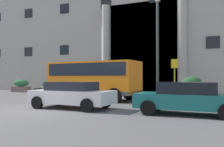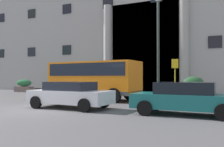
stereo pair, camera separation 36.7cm
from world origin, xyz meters
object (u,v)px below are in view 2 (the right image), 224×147
Objects in this scene: bus_stop_sign at (175,75)px; hedge_planter_entrance_right at (89,86)px; orange_minibus at (94,77)px; hedge_planter_far_east at (51,87)px; scooter_by_planter at (40,94)px; hedge_planter_west at (194,87)px; lamppost_plaza_centre at (158,39)px; hedge_planter_east at (24,86)px; parked_sedan_second at (185,98)px; parked_hatchback_near at (70,94)px.

bus_stop_sign reaches higher than hedge_planter_entrance_right.
orange_minibus is 3.83× the size of hedge_planter_far_east.
orange_minibus is at bearing 37.96° from scooter_by_planter.
lamppost_plaza_centre is (-2.11, -2.39, 3.49)m from hedge_planter_west.
parked_sedan_second reaches higher than hedge_planter_east.
hedge_planter_east is at bearing 169.38° from bus_stop_sign.
scooter_by_planter is (0.69, -7.44, -0.22)m from hedge_planter_entrance_right.
scooter_by_planter is 8.88m from lamppost_plaza_centre.
hedge_planter_far_east is 0.40× the size of parked_hatchback_near.
orange_minibus is 3.67m from scooter_by_planter.
bus_stop_sign is at bearing 22.56° from orange_minibus.
bus_stop_sign is 3.33m from hedge_planter_west.
lamppost_plaza_centre is (-1.29, 0.70, 2.58)m from bus_stop_sign.
orange_minibus is at bearing -56.94° from hedge_planter_entrance_right.
hedge_planter_entrance_right is at bearing 158.40° from lamppost_plaza_centre.
hedge_planter_west is 13.48m from hedge_planter_far_east.
hedge_planter_entrance_right is at bearing 117.25° from parked_hatchback_near.
bus_stop_sign is 2.96m from lamppost_plaza_centre.
hedge_planter_far_east is 12.66m from parked_hatchback_near.
hedge_planter_entrance_right is 0.41× the size of parked_hatchback_near.
hedge_planter_west is 11.15m from scooter_by_planter.
orange_minibus is 1.51× the size of parked_sedan_second.
parked_hatchback_near is (-4.90, -9.16, -0.08)m from hedge_planter_west.
parked_hatchback_near is at bearing -118.11° from hedge_planter_west.
hedge_planter_entrance_right is 4.08m from hedge_planter_far_east.
parked_sedan_second reaches higher than scooter_by_planter.
hedge_planter_entrance_right is (-8.58, 3.59, -1.01)m from bus_stop_sign.
hedge_planter_west is (0.83, 3.09, -0.92)m from bus_stop_sign.
bus_stop_sign is 0.64× the size of parked_sedan_second.
scooter_by_planter is 0.27× the size of lamppost_plaza_centre.
hedge_planter_west is at bearing 64.11° from parked_hatchback_near.
lamppost_plaza_centre is at bearing -12.60° from hedge_planter_far_east.
hedge_planter_east is (-15.95, 2.99, -1.06)m from bus_stop_sign.
orange_minibus is at bearing -162.18° from bus_stop_sign.
orange_minibus is at bearing -23.34° from hedge_planter_east.
lamppost_plaza_centre is at bearing 151.48° from bus_stop_sign.
scooter_by_planter is (-8.72, -6.94, -0.32)m from hedge_planter_west.
hedge_planter_far_east is 16.84m from parked_sedan_second.
hedge_planter_east is at bearing -179.67° from hedge_planter_west.
hedge_planter_far_east is (-12.65, 3.24, -1.10)m from bus_stop_sign.
bus_stop_sign is 0.38× the size of lamppost_plaza_centre.
lamppost_plaza_centre is (3.88, 2.36, 2.72)m from orange_minibus.
bus_stop_sign is 16.26m from hedge_planter_east.
lamppost_plaza_centre is at bearing 36.05° from orange_minibus.
hedge_planter_entrance_right is at bearing 127.80° from orange_minibus.
lamppost_plaza_centre reaches higher than bus_stop_sign.
hedge_planter_west is 16.78m from hedge_planter_east.
bus_stop_sign reaches higher than hedge_planter_west.
orange_minibus reaches higher than hedge_planter_west.
bus_stop_sign is at bearing 58.41° from parked_hatchback_near.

